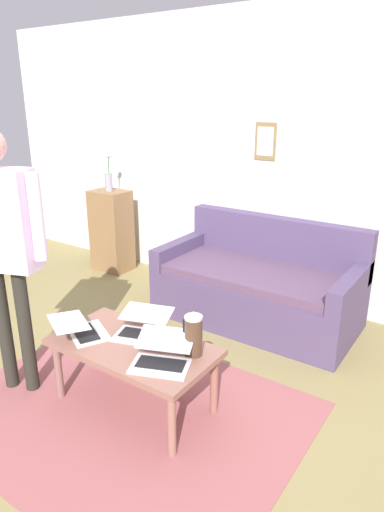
# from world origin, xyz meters

# --- Properties ---
(ground_plane) EXTENTS (7.68, 7.68, 0.00)m
(ground_plane) POSITION_xyz_m (0.00, 0.00, 0.00)
(ground_plane) COLOR olive
(area_rug) EXTENTS (2.18, 1.69, 0.01)m
(area_rug) POSITION_xyz_m (-0.12, 0.04, 0.00)
(area_rug) COLOR #975253
(area_rug) RESTS_ON ground_plane
(back_wall) EXTENTS (7.04, 0.11, 2.70)m
(back_wall) POSITION_xyz_m (0.00, -2.20, 1.35)
(back_wall) COLOR silver
(back_wall) RESTS_ON ground_plane
(couch) EXTENTS (1.73, 0.87, 0.88)m
(couch) POSITION_xyz_m (-0.22, -1.63, 0.31)
(couch) COLOR #4E3F61
(couch) RESTS_ON ground_plane
(coffee_table) EXTENTS (1.05, 0.56, 0.45)m
(coffee_table) POSITION_xyz_m (-0.12, -0.06, 0.40)
(coffee_table) COLOR #8A5C4D
(coffee_table) RESTS_ON ground_plane
(laptop_left) EXTENTS (0.42, 0.42, 0.13)m
(laptop_left) POSITION_xyz_m (-0.09, -0.19, 0.49)
(laptop_left) COLOR silver
(laptop_left) RESTS_ON coffee_table
(laptop_center) EXTENTS (0.44, 0.44, 0.14)m
(laptop_center) POSITION_xyz_m (-0.40, 0.00, 0.49)
(laptop_center) COLOR silver
(laptop_center) RESTS_ON coffee_table
(laptop_right) EXTENTS (0.42, 0.44, 0.13)m
(laptop_right) POSITION_xyz_m (0.23, 0.05, 0.49)
(laptop_right) COLOR silver
(laptop_right) RESTS_ON coffee_table
(french_press) EXTENTS (0.13, 0.11, 0.28)m
(french_press) POSITION_xyz_m (-0.50, -0.18, 0.58)
(french_press) COLOR #4C3323
(french_press) RESTS_ON coffee_table
(side_shelf) EXTENTS (0.42, 0.32, 0.92)m
(side_shelf) POSITION_xyz_m (1.75, -1.82, 0.46)
(side_shelf) COLOR olive
(side_shelf) RESTS_ON ground_plane
(flower_vase) EXTENTS (0.09, 0.10, 0.43)m
(flower_vase) POSITION_xyz_m (1.75, -1.82, 1.07)
(flower_vase) COLOR #94929C
(flower_vase) RESTS_ON side_shelf
(person_standing) EXTENTS (0.59, 0.34, 1.75)m
(person_standing) POSITION_xyz_m (0.66, 0.24, 1.12)
(person_standing) COLOR #292720
(person_standing) RESTS_ON ground_plane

